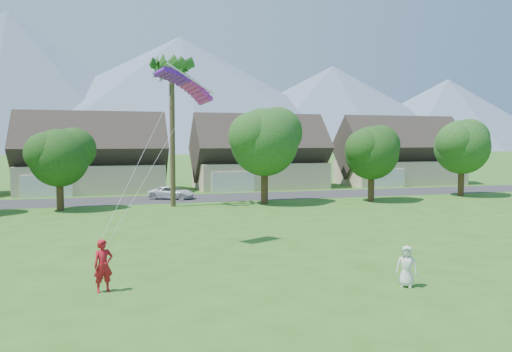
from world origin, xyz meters
name	(u,v)px	position (x,y,z in m)	size (l,w,h in m)	color
ground	(344,317)	(0.00, 0.00, 0.00)	(500.00, 500.00, 0.00)	#2D6019
street	(187,198)	(0.00, 34.00, 0.01)	(90.00, 7.00, 0.01)	#2D2D30
kite_flyer	(103,266)	(-7.34, 4.88, 0.97)	(0.71, 0.47, 1.95)	#B0141E
watcher	(407,266)	(3.76, 2.32, 0.79)	(0.77, 0.50, 1.59)	silver
parked_car	(172,193)	(-1.49, 34.00, 0.61)	(2.02, 4.39, 1.22)	silver
mountain_ridge	(144,97)	(10.40, 260.00, 29.07)	(540.00, 240.00, 70.00)	slate
houses_row	(180,160)	(0.49, 42.99, 3.44)	(72.75, 8.19, 8.86)	beige
tree_row	(184,149)	(-1.14, 27.92, 4.89)	(62.27, 6.67, 8.45)	#47301C
fan_palm	(172,66)	(-2.00, 28.50, 11.80)	(3.00, 3.00, 13.80)	#4C3D26
parafoil_kite	(185,82)	(-3.18, 12.39, 8.64)	(3.41, 1.51, 0.50)	#6516A8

